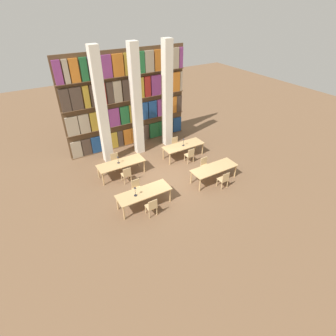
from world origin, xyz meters
name	(u,v)px	position (x,y,z in m)	size (l,w,h in m)	color
ground_plane	(167,178)	(0.00, 0.00, 0.00)	(40.00, 40.00, 0.00)	brown
bookshelf_bank	(128,101)	(0.03, 4.36, 2.70)	(7.43, 0.35, 5.50)	brown
pillar_left	(102,109)	(-1.92, 3.17, 3.00)	(0.47, 0.47, 6.00)	silver
pillar_center	(136,102)	(0.00, 3.17, 3.00)	(0.47, 0.47, 6.00)	silver
pillar_right	(167,96)	(1.92, 3.17, 3.00)	(0.47, 0.47, 6.00)	silver
reading_table_0	(144,193)	(-1.91, -1.30, 0.67)	(2.38, 0.87, 0.74)	tan
chair_0	(152,206)	(-1.92, -2.02, 0.48)	(0.42, 0.40, 0.88)	tan
chair_1	(137,188)	(-1.92, -0.58, 0.48)	(0.42, 0.40, 0.88)	tan
desk_lamp_0	(135,190)	(-2.31, -1.33, 1.05)	(0.14, 0.14, 0.46)	#232328
reading_table_1	(214,169)	(1.90, -1.37, 0.67)	(2.38, 0.87, 0.74)	tan
chair_2	(224,179)	(1.92, -2.09, 0.48)	(0.42, 0.40, 0.88)	tan
chair_3	(205,165)	(1.92, -0.65, 0.48)	(0.42, 0.40, 0.88)	tan
reading_table_2	(121,164)	(-1.85, 1.40, 0.67)	(2.38, 0.87, 0.74)	tan
chair_4	(126,174)	(-1.88, 0.68, 0.48)	(0.42, 0.40, 0.88)	tan
chair_5	(116,161)	(-1.88, 2.12, 0.48)	(0.42, 0.40, 0.88)	tan
desk_lamp_1	(118,158)	(-1.96, 1.45, 1.01)	(0.14, 0.14, 0.40)	#232328
reading_table_3	(183,146)	(1.90, 1.34, 0.67)	(2.38, 0.87, 0.74)	tan
chair_6	(190,155)	(1.85, 0.62, 0.48)	(0.42, 0.40, 0.88)	tan
chair_7	(176,144)	(1.85, 2.06, 0.48)	(0.42, 0.40, 0.88)	tan
desk_lamp_2	(183,141)	(1.86, 1.30, 1.04)	(0.14, 0.14, 0.45)	#232328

